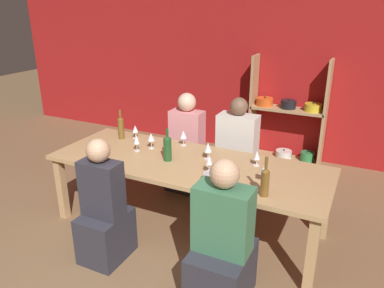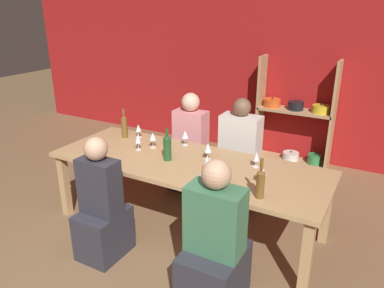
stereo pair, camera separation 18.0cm
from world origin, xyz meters
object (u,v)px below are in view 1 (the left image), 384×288
dining_table (188,168)px  wine_bottle_dark (168,148)px  person_near_a (104,216)px  wine_glass_red_e (264,169)px  person_far_a (187,153)px  shelf_unit (288,122)px  wine_glass_white_b (183,135)px  wine_glass_red_a (137,140)px  wine_glass_empty_a (135,129)px  wine_bottle_green (121,127)px  wine_glass_red_c (151,137)px  wine_glass_red_b (208,148)px  mixing_bowl (218,179)px  wine_bottle_amber (265,181)px  person_far_b (236,162)px  person_near_b (222,252)px  wine_glass_red_d (209,161)px  wine_glass_white_a (257,156)px

dining_table → wine_bottle_dark: wine_bottle_dark is taller
person_near_a → dining_table: bearing=59.6°
wine_glass_red_e → person_far_a: person_far_a is taller
shelf_unit → dining_table: shelf_unit is taller
wine_glass_white_b → wine_glass_red_a: bearing=-135.1°
wine_glass_empty_a → person_far_a: 0.75m
wine_bottle_green → wine_glass_empty_a: (0.14, 0.08, -0.03)m
wine_bottle_green → wine_glass_red_c: (0.47, -0.11, -0.02)m
wine_bottle_green → wine_glass_red_b: (1.12, -0.12, -0.02)m
shelf_unit → wine_glass_red_a: bearing=-116.8°
mixing_bowl → person_far_a: (-0.86, 1.14, -0.34)m
shelf_unit → wine_bottle_amber: 2.58m
wine_bottle_dark → wine_glass_red_a: 0.42m
dining_table → person_far_a: 0.96m
person_far_a → person_far_b: person_far_b is taller
wine_glass_red_b → person_far_a: person_far_a is taller
wine_glass_white_b → wine_glass_red_b: bearing=-30.7°
wine_bottle_amber → person_near_b: 0.64m
person_far_b → wine_glass_white_b: bearing=46.3°
wine_bottle_green → wine_bottle_dark: size_ratio=1.03×
wine_glass_red_d → person_far_b: (-0.08, 1.01, -0.43)m
dining_table → wine_glass_red_b: bearing=44.1°
wine_glass_empty_a → person_far_a: size_ratio=0.13×
person_far_b → wine_bottle_amber: bearing=118.4°
person_near_a → wine_bottle_amber: bearing=17.6°
shelf_unit → wine_bottle_amber: size_ratio=4.46×
dining_table → wine_bottle_amber: bearing=-21.8°
person_near_a → wine_glass_red_d: bearing=39.0°
wine_glass_empty_a → wine_glass_white_a: 1.46m
wine_bottle_dark → person_near_b: bearing=-40.1°
mixing_bowl → wine_bottle_amber: bearing=-4.9°
shelf_unit → wine_bottle_green: (-1.47, -1.94, 0.28)m
wine_bottle_green → wine_bottle_amber: bearing=-18.4°
wine_bottle_amber → wine_glass_empty_a: size_ratio=2.17×
wine_bottle_amber → person_far_a: bearing=137.5°
wine_glass_white_b → wine_bottle_green: bearing=-170.9°
wine_glass_white_a → wine_glass_red_d: size_ratio=0.85×
wine_bottle_amber → wine_glass_red_c: wine_bottle_amber is taller
wine_glass_red_d → wine_bottle_amber: bearing=-18.3°
mixing_bowl → wine_glass_red_c: size_ratio=1.58×
dining_table → wine_glass_red_a: (-0.60, 0.02, 0.19)m
wine_glass_red_e → person_far_b: 1.19m
wine_glass_red_e → person_near_a: (-1.23, -0.65, -0.42)m
wine_bottle_green → wine_glass_white_b: 0.74m
wine_glass_red_b → wine_glass_red_d: 0.34m
wine_bottle_dark → shelf_unit: bearing=73.0°
dining_table → person_near_a: bearing=-120.4°
wine_bottle_amber → wine_glass_red_b: (-0.70, 0.49, -0.01)m
wine_bottle_dark → wine_glass_red_b: (0.34, 0.20, -0.02)m
wine_glass_red_b → wine_glass_red_e: bearing=-21.3°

